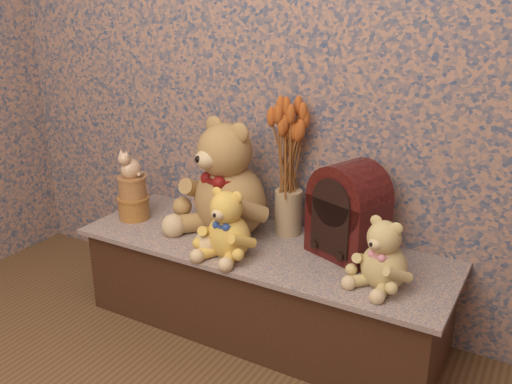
% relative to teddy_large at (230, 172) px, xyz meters
% --- Properties ---
extents(display_shelf, '(1.52, 0.52, 0.38)m').
position_rel_teddy_large_xyz_m(display_shelf, '(0.19, -0.06, -0.45)').
color(display_shelf, navy).
rests_on(display_shelf, ground).
extents(teddy_large, '(0.54, 0.59, 0.51)m').
position_rel_teddy_large_xyz_m(teddy_large, '(0.00, 0.00, 0.00)').
color(teddy_large, '#AB7F42').
rests_on(teddy_large, display_shelf).
extents(teddy_medium, '(0.24, 0.28, 0.29)m').
position_rel_teddy_large_xyz_m(teddy_medium, '(0.12, -0.20, -0.11)').
color(teddy_medium, gold).
rests_on(teddy_medium, display_shelf).
extents(teddy_small, '(0.28, 0.31, 0.27)m').
position_rel_teddy_large_xyz_m(teddy_small, '(0.70, -0.14, -0.12)').
color(teddy_small, tan).
rests_on(teddy_small, display_shelf).
extents(cathedral_radio, '(0.32, 0.27, 0.37)m').
position_rel_teddy_large_xyz_m(cathedral_radio, '(0.51, 0.03, -0.07)').
color(cathedral_radio, '#320909').
rests_on(cathedral_radio, display_shelf).
extents(ceramic_vase, '(0.14, 0.14, 0.19)m').
position_rel_teddy_large_xyz_m(ceramic_vase, '(0.22, 0.09, -0.16)').
color(ceramic_vase, tan).
rests_on(ceramic_vase, display_shelf).
extents(dried_stalks, '(0.26, 0.26, 0.45)m').
position_rel_teddy_large_xyz_m(dried_stalks, '(0.22, 0.09, 0.15)').
color(dried_stalks, '#B6511D').
rests_on(dried_stalks, ceramic_vase).
extents(biscuit_tin_lower, '(0.14, 0.14, 0.10)m').
position_rel_teddy_large_xyz_m(biscuit_tin_lower, '(-0.44, -0.10, -0.21)').
color(biscuit_tin_lower, gold).
rests_on(biscuit_tin_lower, display_shelf).
extents(biscuit_tin_upper, '(0.12, 0.12, 0.09)m').
position_rel_teddy_large_xyz_m(biscuit_tin_upper, '(-0.44, -0.10, -0.11)').
color(biscuit_tin_upper, tan).
rests_on(biscuit_tin_upper, biscuit_tin_lower).
extents(cat_figurine, '(0.11, 0.12, 0.13)m').
position_rel_teddy_large_xyz_m(cat_figurine, '(-0.44, -0.10, 0.00)').
color(cat_figurine, silver).
rests_on(cat_figurine, biscuit_tin_upper).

